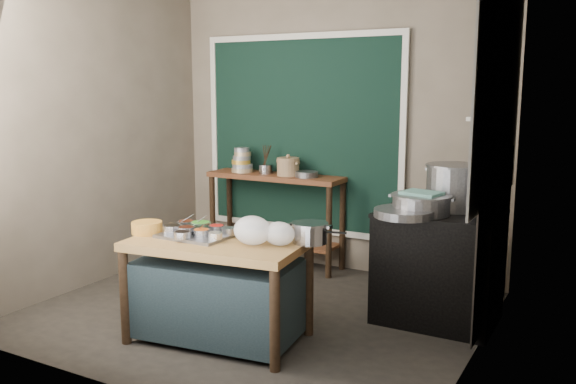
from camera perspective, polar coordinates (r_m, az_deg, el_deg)
The scene contains 30 objects.
floor at distance 5.13m, azimuth -3.03°, elevation -11.24°, with size 3.50×3.00×0.02m, color black.
back_wall at distance 6.14m, azimuth 4.35°, elevation 5.75°, with size 3.50×0.02×2.80m, color #75685A.
left_wall at distance 5.93m, azimuth -17.81°, elevation 5.16°, with size 0.02×3.00×2.80m, color #75685A.
right_wall at distance 4.16m, azimuth 17.88°, elevation 3.35°, with size 0.02×3.00×2.80m, color #75685A.
curtain_panel at distance 6.26m, azimuth 1.27°, elevation 5.39°, with size 2.10×0.02×1.90m, color black.
curtain_frame at distance 6.25m, azimuth 1.23°, elevation 5.39°, with size 2.22×0.03×2.02m, color beige, non-canonical shape.
tile_panel at distance 4.68m, azimuth 19.20°, elevation 9.48°, with size 0.02×1.70×1.70m, color #B2B2AA.
soot_patch at distance 4.91m, azimuth 18.71°, elevation -4.06°, with size 0.01×1.30×1.30m, color black.
wall_shelf at distance 5.00m, azimuth 18.45°, elevation 6.64°, with size 0.22×0.70×0.03m, color beige.
prep_table at distance 4.52m, azimuth -6.54°, elevation -9.10°, with size 1.25×0.72×0.75m, color olive.
back_counter at distance 6.32m, azimuth -1.17°, elevation -2.59°, with size 1.45×0.40×0.95m, color brown.
stove_block at distance 4.97m, azimuth 13.86°, elevation -6.96°, with size 0.90×0.68×0.85m, color black.
stove_top at distance 4.86m, azimuth 14.08°, elevation -1.98°, with size 0.92×0.69×0.03m, color black.
condiment_tray at distance 4.52m, azimuth -8.66°, elevation -4.03°, with size 0.50×0.36×0.02m, color gray.
condiment_bowls at distance 4.54m, azimuth -8.61°, elevation -3.47°, with size 0.53×0.41×0.06m.
yellow_basin at distance 4.69m, azimuth -13.07°, elevation -3.25°, with size 0.23×0.23×0.09m, color #BC7838.
saucepan at distance 4.29m, azimuth 2.06°, elevation -3.83°, with size 0.27×0.27×0.15m, color gray, non-canonical shape.
plastic_bag_a at distance 4.23m, azimuth -3.35°, elevation -3.61°, with size 0.27×0.23×0.20m, color white.
plastic_bag_b at distance 4.21m, azimuth -0.82°, elevation -3.92°, with size 0.22×0.19×0.17m, color white.
bowl_stack at distance 6.41m, azimuth -4.33°, elevation 2.88°, with size 0.23×0.23×0.25m.
utensil_cup at distance 6.29m, azimuth -2.07°, elevation 2.16°, with size 0.15×0.15×0.09m, color gray.
ceramic_crock at distance 6.12m, azimuth 0.01°, elevation 2.29°, with size 0.24×0.24×0.16m, color olive, non-canonical shape.
wide_bowl at distance 6.03m, azimuth 1.76°, elevation 1.67°, with size 0.23×0.23×0.06m, color gray.
stock_pot at distance 4.95m, azimuth 15.26°, elevation 0.46°, with size 0.46×0.46×0.36m, color gray, non-canonical shape.
pot_lid at distance 4.77m, azimuth 17.67°, elevation 0.71°, with size 0.49×0.49×0.02m, color gray.
steamer at distance 4.72m, azimuth 12.36°, elevation -1.13°, with size 0.47×0.47×0.15m, color gray, non-canonical shape.
green_cloth at distance 4.71m, azimuth 12.39°, elevation -0.10°, with size 0.28×0.22×0.02m, color slate.
shallow_pan at distance 4.61m, azimuth 10.81°, elevation -1.94°, with size 0.45×0.45×0.06m, color gray.
shelf_bowl_stack at distance 4.92m, azimuth 18.32°, elevation 7.50°, with size 0.16×0.16×0.13m.
shelf_bowl_green at distance 5.18m, azimuth 18.86°, elevation 7.19°, with size 0.16×0.16×0.06m, color gray.
Camera 1 is at (2.55, -4.06, 1.84)m, focal length 38.00 mm.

